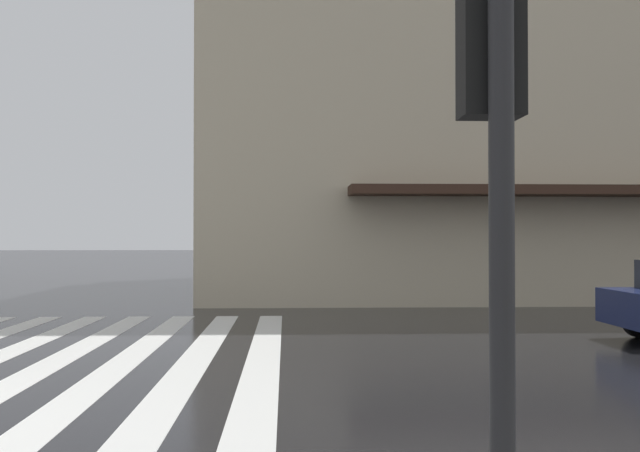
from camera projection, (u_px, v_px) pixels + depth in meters
name	position (u px, v px, depth m)	size (l,w,h in m)	color
zebra_crossing	(19.00, 363.00, 11.01)	(13.00, 7.50, 0.01)	silver
traffic_signal_post	(494.00, 117.00, 3.69)	(0.44, 0.30, 3.08)	#232326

